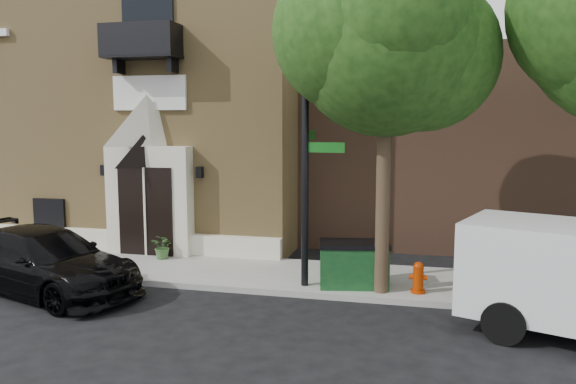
% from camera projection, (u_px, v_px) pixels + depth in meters
% --- Properties ---
extents(ground, '(120.00, 120.00, 0.00)m').
position_uv_depth(ground, '(137.00, 286.00, 13.99)').
color(ground, black).
rests_on(ground, ground).
extents(sidewalk, '(42.00, 3.00, 0.15)m').
position_uv_depth(sidewalk, '(197.00, 270.00, 15.19)').
color(sidewalk, gray).
rests_on(sidewalk, ground).
extents(church, '(12.20, 11.01, 9.30)m').
position_uv_depth(church, '(164.00, 107.00, 21.77)').
color(church, '#A7874E').
rests_on(church, ground).
extents(neighbour_building, '(18.00, 8.00, 6.40)m').
position_uv_depth(neighbour_building, '(575.00, 147.00, 19.48)').
color(neighbour_building, brown).
rests_on(neighbour_building, ground).
extents(street_tree_left, '(4.97, 4.38, 7.77)m').
position_uv_depth(street_tree_left, '(387.00, 38.00, 12.19)').
color(street_tree_left, '#38281C').
rests_on(street_tree_left, sidewalk).
extents(black_sedan, '(5.70, 3.63, 1.54)m').
position_uv_depth(black_sedan, '(44.00, 261.00, 13.35)').
color(black_sedan, black).
rests_on(black_sedan, ground).
extents(street_sign, '(1.02, 1.02, 6.43)m').
position_uv_depth(street_sign, '(306.00, 151.00, 13.13)').
color(street_sign, black).
rests_on(street_sign, sidewalk).
extents(fire_hydrant, '(0.42, 0.33, 0.73)m').
position_uv_depth(fire_hydrant, '(418.00, 278.00, 12.88)').
color(fire_hydrant, '#972700').
rests_on(fire_hydrant, sidewalk).
extents(dumpster, '(1.79, 1.22, 1.08)m').
position_uv_depth(dumpster, '(354.00, 264.00, 13.40)').
color(dumpster, '#0E3619').
rests_on(dumpster, sidewalk).
extents(planter, '(0.75, 0.69, 0.71)m').
position_uv_depth(planter, '(163.00, 247.00, 16.08)').
color(planter, '#436D35').
rests_on(planter, sidewalk).
extents(pedestrian_near, '(0.64, 0.48, 1.58)m').
position_uv_depth(pedestrian_near, '(476.00, 256.00, 13.19)').
color(pedestrian_near, black).
rests_on(pedestrian_near, sidewalk).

